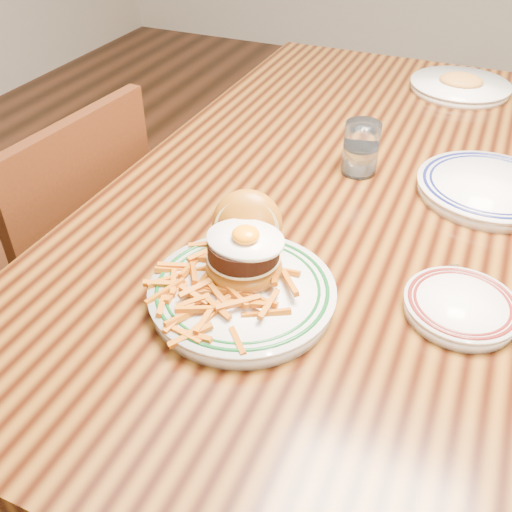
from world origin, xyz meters
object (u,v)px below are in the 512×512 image
at_px(main_plate, 243,275).
at_px(chair_left, 66,270).
at_px(side_plate, 461,306).
at_px(table, 338,218).

bearing_deg(main_plate, chair_left, 141.20).
bearing_deg(side_plate, main_plate, -149.15).
bearing_deg(table, side_plate, -48.00).
distance_m(table, main_plate, 0.41).
xyz_separation_m(table, chair_left, (-0.60, -0.20, -0.19)).
bearing_deg(chair_left, side_plate, -2.55).
xyz_separation_m(main_plate, side_plate, (0.31, 0.09, -0.02)).
height_order(chair_left, main_plate, main_plate).
relative_size(chair_left, side_plate, 5.04).
relative_size(table, chair_left, 1.82).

